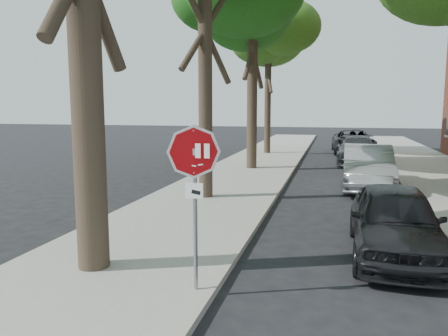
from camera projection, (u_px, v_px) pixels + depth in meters
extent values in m
plane|color=black|center=(239.00, 301.00, 6.80)|extent=(120.00, 120.00, 0.00)
cube|color=gray|center=(241.00, 175.00, 18.92)|extent=(4.00, 55.00, 0.12)
cube|color=#9E9384|center=(288.00, 177.00, 18.42)|extent=(0.12, 55.00, 0.13)
cube|color=#9E9384|center=(399.00, 181.00, 17.36)|extent=(0.12, 55.00, 0.13)
cylinder|color=gray|center=(195.00, 209.00, 6.77)|extent=(0.06, 0.06, 2.60)
cube|color=#99999E|center=(194.00, 152.00, 6.61)|extent=(0.05, 0.06, 0.10)
cylinder|color=#99999E|center=(194.00, 152.00, 6.61)|extent=(0.76, 0.32, 0.82)
cylinder|color=white|center=(194.00, 152.00, 6.60)|extent=(0.76, 0.32, 0.82)
cylinder|color=#BC070C|center=(194.00, 152.00, 6.59)|extent=(0.68, 0.29, 0.74)
cube|color=white|center=(180.00, 150.00, 6.63)|extent=(0.08, 0.00, 0.22)
cube|color=white|center=(189.00, 151.00, 6.60)|extent=(0.08, 0.00, 0.22)
cube|color=white|center=(198.00, 151.00, 6.56)|extent=(0.08, 0.00, 0.22)
cube|color=white|center=(207.00, 151.00, 6.53)|extent=(0.08, 0.00, 0.22)
cube|color=silver|center=(187.00, 164.00, 6.63)|extent=(0.08, 0.00, 0.03)
cube|color=silver|center=(194.00, 166.00, 6.61)|extent=(0.08, 0.00, 0.03)
cube|color=silver|center=(200.00, 165.00, 6.58)|extent=(0.08, 0.00, 0.03)
cube|color=white|center=(194.00, 191.00, 6.69)|extent=(0.28, 0.02, 0.24)
cube|color=black|center=(196.00, 192.00, 6.67)|extent=(0.15, 0.00, 0.08)
cylinder|color=black|center=(205.00, 46.00, 13.47)|extent=(0.44, 0.44, 9.50)
cylinder|color=black|center=(252.00, 60.00, 20.11)|extent=(0.48, 0.48, 10.00)
ellipsoid|color=#0C3F0C|center=(239.00, 12.00, 20.79)|extent=(4.20, 4.20, 3.36)
cylinder|color=black|center=(268.00, 80.00, 26.98)|extent=(0.40, 0.40, 9.00)
ellipsoid|color=#184910|center=(269.00, 38.00, 26.63)|extent=(4.16, 4.16, 3.33)
ellipsoid|color=#184910|center=(283.00, 20.00, 25.72)|extent=(3.40, 3.40, 2.72)
ellipsoid|color=#184910|center=(258.00, 47.00, 27.59)|extent=(3.78, 3.78, 3.02)
imported|color=black|center=(395.00, 221.00, 8.77)|extent=(1.76, 4.24, 1.44)
imported|color=gray|center=(367.00, 167.00, 16.02)|extent=(1.80, 4.89, 1.60)
imported|color=#4B4B50|center=(357.00, 150.00, 23.08)|extent=(2.23, 5.02, 1.43)
imported|color=black|center=(353.00, 142.00, 28.35)|extent=(2.77, 5.57, 1.52)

